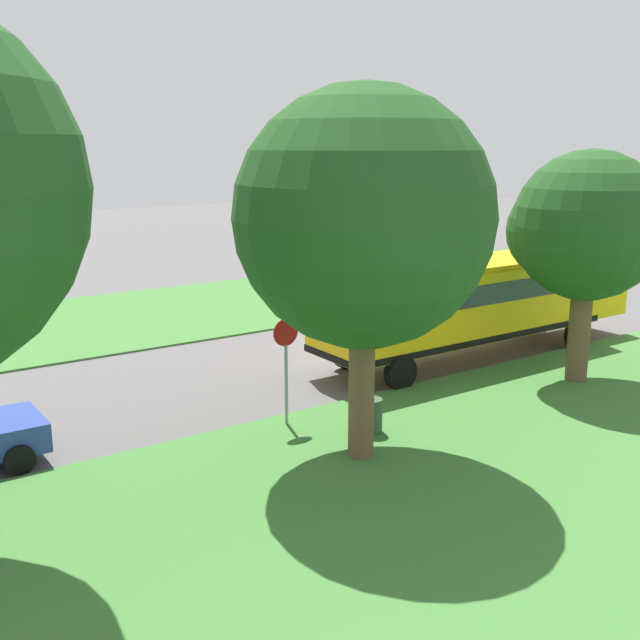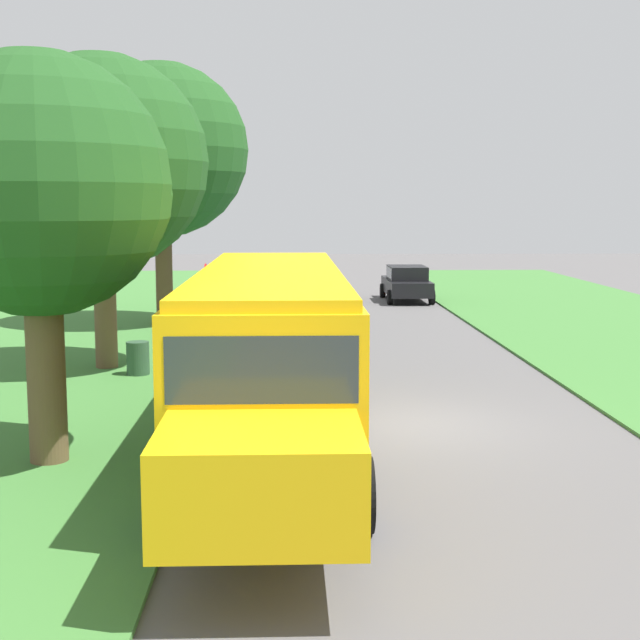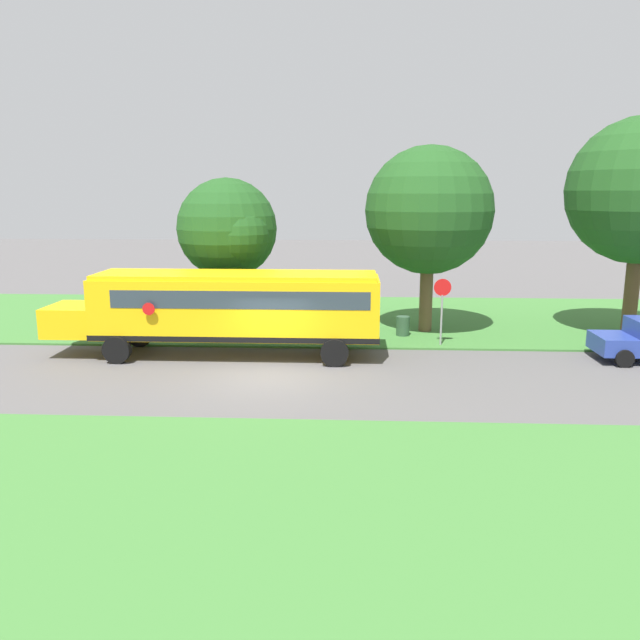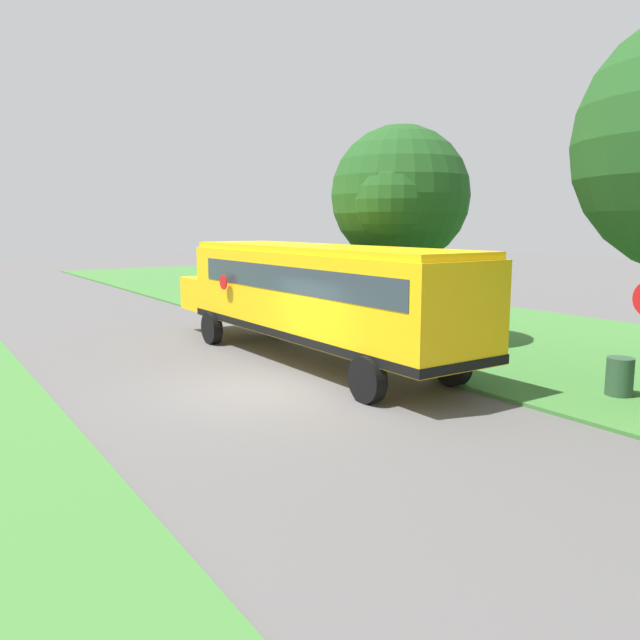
% 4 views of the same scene
% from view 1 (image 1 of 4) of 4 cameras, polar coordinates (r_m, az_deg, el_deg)
% --- Properties ---
extents(ground_plane, '(120.00, 120.00, 0.00)m').
position_cam_1_polar(ground_plane, '(25.72, 4.01, -2.08)').
color(ground_plane, '#565454').
extents(grass_verge, '(12.00, 80.00, 0.08)m').
position_cam_1_polar(grass_verge, '(19.34, 22.97, -8.28)').
color(grass_verge, '#3D7533').
rests_on(grass_verge, ground).
extents(grass_far_side, '(10.00, 80.00, 0.07)m').
position_cam_1_polar(grass_far_side, '(33.03, -5.75, 1.39)').
color(grass_far_side, '#3D7533').
rests_on(grass_far_side, ground).
extents(school_bus, '(2.85, 12.42, 3.16)m').
position_cam_1_polar(school_bus, '(24.47, 11.38, 1.52)').
color(school_bus, yellow).
rests_on(school_bus, ground).
extents(oak_tree_beside_bus, '(4.21, 4.21, 6.68)m').
position_cam_1_polar(oak_tree_beside_bus, '(22.31, 19.25, 6.65)').
color(oak_tree_beside_bus, brown).
rests_on(oak_tree_beside_bus, ground).
extents(oak_tree_roadside_mid, '(5.44, 5.44, 8.04)m').
position_cam_1_polar(oak_tree_roadside_mid, '(15.58, 3.48, 8.06)').
color(oak_tree_roadside_mid, brown).
rests_on(oak_tree_roadside_mid, ground).
extents(stop_sign, '(0.08, 0.68, 2.74)m').
position_cam_1_polar(stop_sign, '(18.10, -2.61, -2.98)').
color(stop_sign, gray).
rests_on(stop_sign, ground).
extents(trash_bin, '(0.56, 0.56, 0.90)m').
position_cam_1_polar(trash_bin, '(18.03, 3.88, -7.36)').
color(trash_bin, '#2D4C33').
rests_on(trash_bin, ground).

